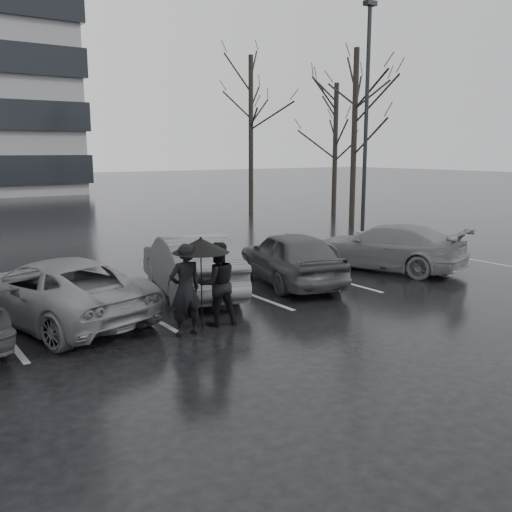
{
  "coord_description": "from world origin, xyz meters",
  "views": [
    {
      "loc": [
        -6.96,
        -9.46,
        3.47
      ],
      "look_at": [
        0.28,
        1.0,
        1.1
      ],
      "focal_mm": 40.0,
      "sensor_mm": 36.0,
      "label": 1
    }
  ],
  "objects": [
    {
      "name": "lamp_post",
      "position": [
        9.78,
        7.08,
        4.15
      ],
      "size": [
        0.5,
        0.5,
        9.07
      ],
      "rotation": [
        0.0,
        0.0,
        0.42
      ],
      "color": "gray",
      "rests_on": "ground"
    },
    {
      "name": "ground",
      "position": [
        0.0,
        0.0,
        0.0
      ],
      "size": [
        160.0,
        160.0,
        0.0
      ],
      "primitive_type": "plane",
      "color": "black",
      "rests_on": "ground"
    },
    {
      "name": "tree_east",
      "position": [
        12.0,
        10.0,
        4.0
      ],
      "size": [
        0.26,
        0.26,
        8.0
      ],
      "primitive_type": "cylinder",
      "color": "black",
      "rests_on": "ground"
    },
    {
      "name": "car_west_b",
      "position": [
        -3.93,
        2.15,
        0.66
      ],
      "size": [
        3.39,
        5.18,
        1.32
      ],
      "primitive_type": "imported",
      "rotation": [
        0.0,
        0.0,
        3.41
      ],
      "color": "#505053",
      "rests_on": "ground"
    },
    {
      "name": "car_main",
      "position": [
        2.12,
        2.1,
        0.71
      ],
      "size": [
        2.65,
        4.44,
        1.42
      ],
      "primitive_type": "imported",
      "rotation": [
        0.0,
        0.0,
        2.89
      ],
      "color": "black",
      "rests_on": "ground"
    },
    {
      "name": "car_west_a",
      "position": [
        -0.53,
        2.64,
        0.74
      ],
      "size": [
        2.56,
        4.7,
        1.47
      ],
      "primitive_type": "imported",
      "rotation": [
        0.0,
        0.0,
        2.91
      ],
      "color": "#333336",
      "rests_on": "ground"
    },
    {
      "name": "pedestrian_right",
      "position": [
        -1.29,
        0.09,
        0.84
      ],
      "size": [
        0.95,
        0.82,
        1.68
      ],
      "primitive_type": "imported",
      "rotation": [
        0.0,
        0.0,
        2.9
      ],
      "color": "black",
      "rests_on": "ground"
    },
    {
      "name": "stall_stripes",
      "position": [
        -0.8,
        2.5,
        0.0
      ],
      "size": [
        19.72,
        5.0,
        0.0
      ],
      "color": "#949496",
      "rests_on": "ground"
    },
    {
      "name": "car_east",
      "position": [
        5.57,
        1.95,
        0.67
      ],
      "size": [
        3.3,
        4.98,
        1.34
      ],
      "primitive_type": "imported",
      "rotation": [
        0.0,
        0.0,
        3.48
      ],
      "color": "#505053",
      "rests_on": "ground"
    },
    {
      "name": "tree_ne",
      "position": [
        14.5,
        14.0,
        3.5
      ],
      "size": [
        0.26,
        0.26,
        7.0
      ],
      "primitive_type": "cylinder",
      "color": "black",
      "rests_on": "ground"
    },
    {
      "name": "tree_north",
      "position": [
        11.0,
        17.0,
        4.25
      ],
      "size": [
        0.26,
        0.26,
        8.5
      ],
      "primitive_type": "cylinder",
      "color": "black",
      "rests_on": "ground"
    },
    {
      "name": "umbrella",
      "position": [
        -1.76,
        -0.1,
        1.69
      ],
      "size": [
        1.09,
        1.09,
        1.86
      ],
      "color": "black",
      "rests_on": "ground"
    },
    {
      "name": "pedestrian_left",
      "position": [
        -2.13,
        -0.14,
        0.88
      ],
      "size": [
        0.65,
        0.43,
        1.77
      ],
      "primitive_type": "imported",
      "rotation": [
        0.0,
        0.0,
        3.14
      ],
      "color": "black",
      "rests_on": "ground"
    }
  ]
}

